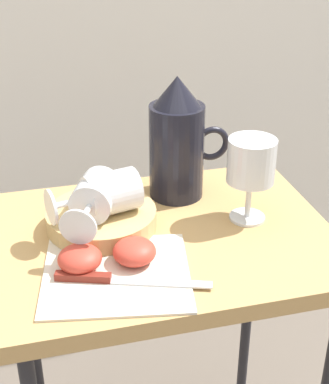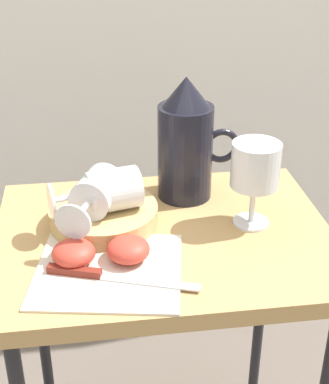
{
  "view_description": "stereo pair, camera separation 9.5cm",
  "coord_description": "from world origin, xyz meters",
  "px_view_note": "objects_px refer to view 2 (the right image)",
  "views": [
    {
      "loc": [
        -0.21,
        -0.82,
        1.21
      ],
      "look_at": [
        0.0,
        0.0,
        0.76
      ],
      "focal_mm": 54.06,
      "sensor_mm": 36.0,
      "label": 1
    },
    {
      "loc": [
        -0.12,
        -0.84,
        1.21
      ],
      "look_at": [
        0.0,
        0.0,
        0.76
      ],
      "focal_mm": 54.06,
      "sensor_mm": 36.0,
      "label": 2
    }
  ],
  "objects_px": {
    "wine_glass_upright": "(255,169)",
    "wine_glass_tipped_near": "(96,193)",
    "table": "(164,266)",
    "apple_half_left": "(74,253)",
    "pitcher": "(186,150)",
    "knife": "(100,275)",
    "wine_glass_tipped_far": "(110,190)",
    "apple_half_right": "(128,249)",
    "basket_tray": "(104,215)"
  },
  "relations": [
    {
      "from": "apple_half_left",
      "to": "knife",
      "type": "xyz_separation_m",
      "value": [
        0.04,
        -0.04,
        -0.01
      ]
    },
    {
      "from": "basket_tray",
      "to": "wine_glass_upright",
      "type": "height_order",
      "value": "wine_glass_upright"
    },
    {
      "from": "basket_tray",
      "to": "pitcher",
      "type": "distance_m",
      "value": 0.2
    },
    {
      "from": "pitcher",
      "to": "apple_half_left",
      "type": "xyz_separation_m",
      "value": [
        -0.21,
        -0.21,
        -0.07
      ]
    },
    {
      "from": "wine_glass_upright",
      "to": "wine_glass_tipped_far",
      "type": "distance_m",
      "value": 0.25
    },
    {
      "from": "table",
      "to": "basket_tray",
      "type": "bearing_deg",
      "value": 156.66
    },
    {
      "from": "wine_glass_tipped_near",
      "to": "knife",
      "type": "height_order",
      "value": "wine_glass_tipped_near"
    },
    {
      "from": "table",
      "to": "knife",
      "type": "height_order",
      "value": "knife"
    },
    {
      "from": "wine_glass_tipped_near",
      "to": "wine_glass_tipped_far",
      "type": "bearing_deg",
      "value": 8.62
    },
    {
      "from": "pitcher",
      "to": "knife",
      "type": "xyz_separation_m",
      "value": [
        -0.17,
        -0.25,
        -0.09
      ]
    },
    {
      "from": "wine_glass_tipped_near",
      "to": "wine_glass_tipped_far",
      "type": "height_order",
      "value": "wine_glass_tipped_far"
    },
    {
      "from": "apple_half_right",
      "to": "pitcher",
      "type": "bearing_deg",
      "value": 58.79
    },
    {
      "from": "pitcher",
      "to": "wine_glass_upright",
      "type": "xyz_separation_m",
      "value": [
        0.1,
        -0.12,
        0.01
      ]
    },
    {
      "from": "table",
      "to": "apple_half_left",
      "type": "distance_m",
      "value": 0.19
    },
    {
      "from": "basket_tray",
      "to": "wine_glass_tipped_near",
      "type": "distance_m",
      "value": 0.06
    },
    {
      "from": "wine_glass_tipped_far",
      "to": "wine_glass_tipped_near",
      "type": "bearing_deg",
      "value": -171.38
    },
    {
      "from": "wine_glass_tipped_far",
      "to": "knife",
      "type": "distance_m",
      "value": 0.17
    },
    {
      "from": "apple_half_right",
      "to": "wine_glass_upright",
      "type": "bearing_deg",
      "value": 21.24
    },
    {
      "from": "knife",
      "to": "apple_half_right",
      "type": "bearing_deg",
      "value": 41.3
    },
    {
      "from": "table",
      "to": "basket_tray",
      "type": "distance_m",
      "value": 0.14
    },
    {
      "from": "pitcher",
      "to": "apple_half_right",
      "type": "height_order",
      "value": "pitcher"
    },
    {
      "from": "apple_half_left",
      "to": "apple_half_right",
      "type": "xyz_separation_m",
      "value": [
        0.09,
        -0.0,
        0.0
      ]
    },
    {
      "from": "apple_half_left",
      "to": "apple_half_right",
      "type": "relative_size",
      "value": 1.0
    },
    {
      "from": "table",
      "to": "wine_glass_tipped_far",
      "type": "distance_m",
      "value": 0.17
    },
    {
      "from": "wine_glass_tipped_near",
      "to": "table",
      "type": "bearing_deg",
      "value": -15.12
    },
    {
      "from": "apple_half_right",
      "to": "wine_glass_tipped_far",
      "type": "bearing_deg",
      "value": 100.16
    },
    {
      "from": "table",
      "to": "wine_glass_tipped_far",
      "type": "relative_size",
      "value": 4.13
    },
    {
      "from": "pitcher",
      "to": "apple_half_right",
      "type": "distance_m",
      "value": 0.25
    },
    {
      "from": "table",
      "to": "pitcher",
      "type": "bearing_deg",
      "value": 66.25
    },
    {
      "from": "wine_glass_upright",
      "to": "knife",
      "type": "xyz_separation_m",
      "value": [
        -0.27,
        -0.13,
        -0.1
      ]
    },
    {
      "from": "wine_glass_tipped_near",
      "to": "wine_glass_tipped_far",
      "type": "distance_m",
      "value": 0.02
    },
    {
      "from": "table",
      "to": "apple_half_left",
      "type": "height_order",
      "value": "apple_half_left"
    },
    {
      "from": "pitcher",
      "to": "knife",
      "type": "relative_size",
      "value": 1.02
    },
    {
      "from": "pitcher",
      "to": "wine_glass_upright",
      "type": "distance_m",
      "value": 0.16
    },
    {
      "from": "knife",
      "to": "pitcher",
      "type": "bearing_deg",
      "value": 55.23
    },
    {
      "from": "wine_glass_upright",
      "to": "wine_glass_tipped_near",
      "type": "height_order",
      "value": "wine_glass_upright"
    },
    {
      "from": "pitcher",
      "to": "wine_glass_tipped_far",
      "type": "bearing_deg",
      "value": -146.09
    },
    {
      "from": "apple_half_right",
      "to": "wine_glass_tipped_near",
      "type": "bearing_deg",
      "value": 112.4
    },
    {
      "from": "wine_glass_upright",
      "to": "knife",
      "type": "relative_size",
      "value": 0.67
    },
    {
      "from": "apple_half_right",
      "to": "knife",
      "type": "bearing_deg",
      "value": -138.7
    },
    {
      "from": "wine_glass_tipped_far",
      "to": "apple_half_right",
      "type": "height_order",
      "value": "wine_glass_tipped_far"
    },
    {
      "from": "wine_glass_tipped_far",
      "to": "apple_half_right",
      "type": "bearing_deg",
      "value": -79.84
    },
    {
      "from": "wine_glass_tipped_far",
      "to": "apple_half_right",
      "type": "distance_m",
      "value": 0.12
    },
    {
      "from": "apple_half_left",
      "to": "apple_half_right",
      "type": "distance_m",
      "value": 0.09
    },
    {
      "from": "pitcher",
      "to": "wine_glass_upright",
      "type": "height_order",
      "value": "pitcher"
    },
    {
      "from": "pitcher",
      "to": "wine_glass_tipped_near",
      "type": "relative_size",
      "value": 1.46
    },
    {
      "from": "wine_glass_upright",
      "to": "wine_glass_tipped_far",
      "type": "height_order",
      "value": "wine_glass_upright"
    },
    {
      "from": "wine_glass_tipped_far",
      "to": "table",
      "type": "bearing_deg",
      "value": -21.11
    },
    {
      "from": "wine_glass_tipped_near",
      "to": "apple_half_right",
      "type": "relative_size",
      "value": 2.35
    },
    {
      "from": "table",
      "to": "knife",
      "type": "xyz_separation_m",
      "value": [
        -0.12,
        -0.12,
        0.08
      ]
    }
  ]
}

